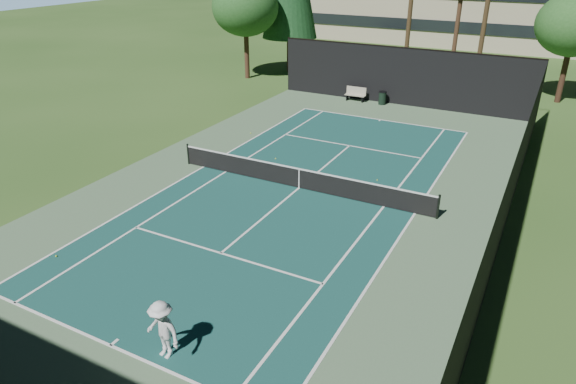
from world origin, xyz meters
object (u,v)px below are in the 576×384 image
tennis_ball_b (276,159)px  tennis_ball_d (251,133)px  tennis_ball_c (377,180)px  player (162,330)px  park_bench (356,94)px  trash_bin (382,98)px  tennis_net (299,177)px  tennis_ball_a (56,256)px

tennis_ball_b → tennis_ball_d: tennis_ball_d is taller
tennis_ball_b → tennis_ball_c: bearing=-1.4°
tennis_ball_b → player: bearing=-72.8°
park_bench → trash_bin: size_ratio=1.59×
player → tennis_ball_b: player is taller
tennis_net → trash_bin: 15.49m
tennis_ball_c → park_bench: bearing=115.2°
tennis_net → player: (1.63, -11.44, 0.34)m
tennis_ball_d → trash_bin: bearing=63.2°
tennis_net → tennis_ball_a: bearing=-118.9°
tennis_ball_d → tennis_ball_b: bearing=-41.1°
player → park_bench: size_ratio=1.19×
park_bench → trash_bin: (2.02, 0.02, -0.07)m
tennis_net → park_bench: bearing=101.4°
player → tennis_ball_a: size_ratio=22.96×
tennis_ball_d → trash_bin: 11.05m
tennis_net → player: size_ratio=7.21×
tennis_ball_a → park_bench: size_ratio=0.05×
tennis_net → tennis_ball_b: 3.87m
tennis_ball_c → trash_bin: trash_bin is taller
player → tennis_ball_b: size_ratio=26.41×
tennis_net → tennis_ball_a: (-5.17, -9.39, -0.52)m
tennis_ball_c → tennis_ball_a: bearing=-124.3°
player → tennis_ball_a: (-6.80, 2.05, -0.86)m
tennis_ball_b → park_bench: size_ratio=0.05×
tennis_ball_c → tennis_net: bearing=-139.3°
player → tennis_ball_b: bearing=114.5°
tennis_ball_d → trash_bin: trash_bin is taller
tennis_ball_c → park_bench: 14.25m
player → tennis_ball_d: (-7.70, 17.03, -0.86)m
tennis_ball_d → trash_bin: size_ratio=0.08×
tennis_ball_a → player: bearing=-16.8°
tennis_ball_a → tennis_ball_d: bearing=93.4°
park_bench → trash_bin: bearing=0.6°
tennis_ball_d → park_bench: size_ratio=0.05×
tennis_net → tennis_ball_b: (-2.74, 2.68, -0.52)m
tennis_net → tennis_ball_b: bearing=135.6°
tennis_net → tennis_ball_a: tennis_net is taller
player → park_bench: bearing=107.3°
tennis_ball_c → tennis_ball_d: size_ratio=0.86×
player → trash_bin: player is taller
tennis_ball_b → tennis_ball_d: bearing=138.9°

